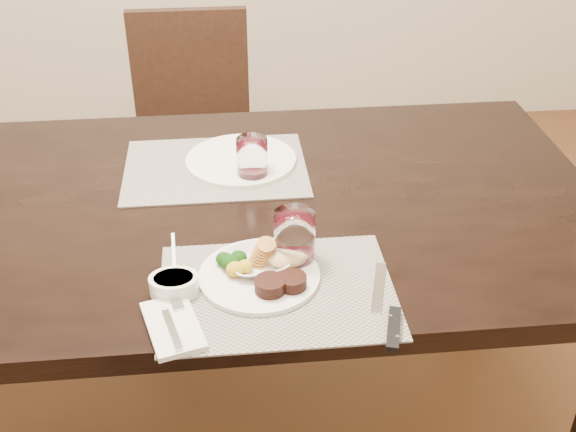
{
  "coord_description": "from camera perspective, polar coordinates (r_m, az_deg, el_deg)",
  "views": [
    {
      "loc": [
        0.1,
        -1.46,
        1.64
      ],
      "look_at": [
        0.23,
        -0.19,
        0.82
      ],
      "focal_mm": 45.0,
      "sensor_mm": 36.0,
      "label": 1
    }
  ],
  "objects": [
    {
      "name": "sauce_ramekin",
      "position": [
        1.42,
        -8.99,
        -5.32
      ],
      "size": [
        0.1,
        0.15,
        0.08
      ],
      "rotation": [
        0.0,
        0.0,
        0.02
      ],
      "color": "silver",
      "rests_on": "placemat_near"
    },
    {
      "name": "placemat_near",
      "position": [
        1.43,
        -0.86,
        -5.94
      ],
      "size": [
        0.46,
        0.34,
        0.0
      ],
      "primitive_type": "cube",
      "color": "gray",
      "rests_on": "dining_table"
    },
    {
      "name": "far_plate",
      "position": [
        1.87,
        -3.73,
        4.43
      ],
      "size": [
        0.28,
        0.28,
        0.01
      ],
      "primitive_type": "cylinder",
      "color": "silver",
      "rests_on": "placemat_far"
    },
    {
      "name": "chair_far",
      "position": [
        2.65,
        -7.5,
        7.0
      ],
      "size": [
        0.42,
        0.42,
        0.9
      ],
      "color": "black",
      "rests_on": "ground"
    },
    {
      "name": "placemat_far",
      "position": [
        1.85,
        -5.75,
        3.8
      ],
      "size": [
        0.46,
        0.34,
        0.0
      ],
      "primitive_type": "cube",
      "color": "gray",
      "rests_on": "dining_table"
    },
    {
      "name": "steak_knife",
      "position": [
        1.36,
        8.05,
        -8.01
      ],
      "size": [
        0.06,
        0.27,
        0.01
      ],
      "rotation": [
        0.0,
        0.0,
        -0.27
      ],
      "color": "silver",
      "rests_on": "placemat_near"
    },
    {
      "name": "wine_glass_far",
      "position": [
        1.78,
        -2.84,
        4.38
      ],
      "size": [
        0.08,
        0.08,
        0.11
      ],
      "rotation": [
        0.0,
        0.0,
        0.18
      ],
      "color": "silver",
      "rests_on": "placemat_far"
    },
    {
      "name": "napkin_fork",
      "position": [
        1.35,
        -9.07,
        -8.55
      ],
      "size": [
        0.13,
        0.18,
        0.02
      ],
      "rotation": [
        0.0,
        0.0,
        0.27
      ],
      "color": "silver",
      "rests_on": "placemat_near"
    },
    {
      "name": "wine_glass_near",
      "position": [
        1.47,
        0.52,
        -1.94
      ],
      "size": [
        0.08,
        0.08,
        0.12
      ],
      "rotation": [
        0.0,
        0.0,
        0.17
      ],
      "color": "silver",
      "rests_on": "placemat_near"
    },
    {
      "name": "dinner_plate",
      "position": [
        1.45,
        -1.82,
        -4.5
      ],
      "size": [
        0.24,
        0.24,
        0.04
      ],
      "rotation": [
        0.0,
        0.0,
        0.43
      ],
      "color": "silver",
      "rests_on": "placemat_near"
    },
    {
      "name": "ground_plane",
      "position": [
        2.2,
        -6.75,
        -15.88
      ],
      "size": [
        4.5,
        4.5,
        0.0
      ],
      "primitive_type": "plane",
      "color": "#472E17",
      "rests_on": "ground"
    },
    {
      "name": "dining_table",
      "position": [
        1.76,
        -8.13,
        -1.31
      ],
      "size": [
        2.0,
        1.0,
        0.75
      ],
      "color": "black",
      "rests_on": "ground"
    },
    {
      "name": "cracker_bowl",
      "position": [
        1.47,
        -2.39,
        -3.58
      ],
      "size": [
        0.15,
        0.15,
        0.06
      ],
      "rotation": [
        0.0,
        0.0,
        0.2
      ],
      "color": "silver",
      "rests_on": "placemat_near"
    }
  ]
}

